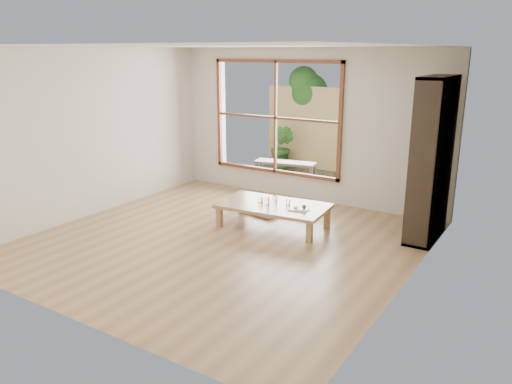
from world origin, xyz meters
TOP-DOWN VIEW (x-y plane):
  - ground at (0.00, 0.00)m, footprint 5.00×5.00m
  - low_table at (0.27, 0.87)m, footprint 1.67×1.04m
  - floor_cushion at (-0.14, 1.41)m, footprint 0.60×0.60m
  - bookshelf at (2.30, 1.64)m, footprint 0.36×1.00m
  - glass_tall at (0.21, 0.79)m, footprint 0.07×0.07m
  - glass_mid at (0.48, 0.96)m, footprint 0.06×0.06m
  - glass_short at (0.21, 1.03)m, footprint 0.06×0.06m
  - glass_small at (0.07, 0.84)m, footprint 0.07×0.07m
  - food_tray at (0.73, 0.83)m, footprint 0.28×0.21m
  - deck at (-0.60, 3.56)m, footprint 2.80×2.00m
  - garden_bench at (-0.88, 3.30)m, footprint 1.26×0.58m
  - bamboo_fence at (-0.60, 4.56)m, footprint 2.80×0.06m
  - shrub_right at (0.33, 4.38)m, footprint 0.96×0.88m
  - shrub_left at (-1.45, 4.18)m, footprint 0.58×0.49m
  - garden_tree at (-1.28, 4.86)m, footprint 1.04×0.85m

SIDE VIEW (x-z plane):
  - ground at x=0.00m, z-range 0.00..0.00m
  - deck at x=-0.60m, z-range -0.03..0.03m
  - floor_cushion at x=-0.14m, z-range 0.00..0.08m
  - low_table at x=0.27m, z-range 0.13..0.48m
  - garden_bench at x=-0.88m, z-range 0.16..0.54m
  - food_tray at x=0.73m, z-range 0.33..0.41m
  - glass_short at x=0.21m, z-range 0.35..0.43m
  - glass_small at x=0.07m, z-range 0.35..0.44m
  - glass_mid at x=0.48m, z-range 0.35..0.44m
  - glass_tall at x=0.21m, z-range 0.35..0.47m
  - shrub_right at x=0.33m, z-range 0.03..0.93m
  - shrub_left at x=-1.45m, z-range 0.03..0.99m
  - bamboo_fence at x=-0.60m, z-range 0.00..1.80m
  - bookshelf at x=2.30m, z-range 0.00..2.23m
  - garden_tree at x=-1.28m, z-range 0.52..2.74m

